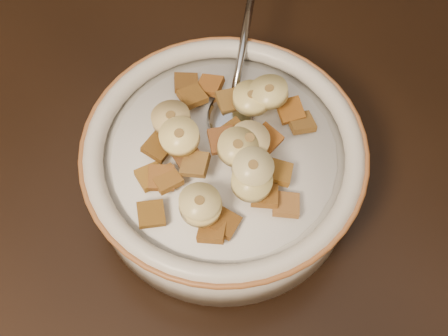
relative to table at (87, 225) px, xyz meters
The scene contains 39 objects.
table is the anchor object (origin of this frame).
cereal_bowl 0.13m from the table, 52.65° to the left, with size 0.22×0.22×0.05m, color #BAB7B2.
milk 0.14m from the table, 52.65° to the left, with size 0.18×0.18×0.00m, color white.
spoon 0.16m from the table, 65.77° to the left, with size 0.04×0.05×0.01m, color gray.
cereal_square_0 0.15m from the table, 78.71° to the left, with size 0.02×0.02×0.01m, color brown.
cereal_square_1 0.11m from the table, 40.24° to the left, with size 0.02×0.02×0.01m, color brown.
cereal_square_2 0.10m from the table, 43.15° to the left, with size 0.02×0.02×0.01m, color #885E1C.
cereal_square_3 0.12m from the table, 39.40° to the left, with size 0.02×0.02×0.01m, color brown.
cereal_square_4 0.15m from the table, 23.25° to the left, with size 0.02×0.02×0.01m, color brown.
cereal_square_5 0.17m from the table, 48.07° to the left, with size 0.02×0.02×0.01m, color #925518.
cereal_square_6 0.21m from the table, 55.96° to the left, with size 0.02×0.02×0.01m, color brown.
cereal_square_7 0.17m from the table, 47.79° to the left, with size 0.02×0.02×0.01m, color brown.
cereal_square_8 0.11m from the table, 61.32° to the left, with size 0.02×0.02×0.01m, color brown.
cereal_square_9 0.21m from the table, 59.62° to the left, with size 0.02×0.02×0.01m, color brown.
cereal_square_10 0.14m from the table, 44.76° to the left, with size 0.02×0.02×0.01m, color olive.
cereal_square_11 0.18m from the table, 50.80° to the left, with size 0.02×0.02×0.01m, color brown.
cereal_square_12 0.16m from the table, 51.59° to the left, with size 0.02×0.02×0.01m, color brown.
cereal_square_13 0.13m from the table, 48.57° to the left, with size 0.02×0.02×0.01m, color brown.
cereal_square_14 0.17m from the table, 33.72° to the left, with size 0.02×0.02×0.01m, color brown.
cereal_square_15 0.11m from the table, 16.61° to the left, with size 0.02×0.02×0.01m, color brown.
cereal_square_16 0.16m from the table, 79.14° to the left, with size 0.02×0.02×0.01m, color brown.
cereal_square_17 0.18m from the table, 40.99° to the left, with size 0.02×0.02×0.01m, color brown.
cereal_square_18 0.18m from the table, 51.14° to the left, with size 0.02×0.02×0.01m, color brown.
cereal_square_19 0.19m from the table, 32.34° to the left, with size 0.02×0.02×0.01m, color #975F30.
cereal_square_20 0.17m from the table, 53.45° to the left, with size 0.02×0.02×0.01m, color brown.
cereal_square_21 0.16m from the table, 46.59° to the left, with size 0.02×0.02×0.01m, color brown.
cereal_square_22 0.17m from the table, 69.34° to the left, with size 0.02×0.02×0.01m, color brown.
cereal_square_23 0.14m from the table, 19.11° to the left, with size 0.02×0.02×0.01m, color brown.
cereal_square_24 0.15m from the table, 85.87° to the left, with size 0.02×0.02×0.01m, color brown.
banana_slice_0 0.19m from the table, 64.53° to the left, with size 0.03×0.03×0.01m, color #FBDC80.
banana_slice_1 0.14m from the table, 24.42° to the left, with size 0.03×0.03×0.01m, color #E5DA8D.
banana_slice_2 0.18m from the table, 38.80° to the left, with size 0.03×0.03×0.01m, color #C8B986.
banana_slice_3 0.17m from the table, 46.40° to the left, with size 0.03×0.03×0.01m, color #DDC278.
banana_slice_4 0.14m from the table, 57.06° to the left, with size 0.03×0.03×0.01m, color #FFDF92.
banana_slice_5 0.20m from the table, 63.76° to the left, with size 0.03×0.03×0.01m, color #CBC188.
banana_slice_6 0.13m from the table, 71.04° to the left, with size 0.03×0.03×0.01m, color #E3BD6E.
banana_slice_7 0.17m from the table, 35.33° to the left, with size 0.03×0.03×0.01m, color #DAD079.
banana_slice_8 0.14m from the table, 24.82° to the left, with size 0.03×0.03×0.01m, color #D1C080.
banana_slice_9 0.18m from the table, 48.47° to the left, with size 0.03×0.03×0.01m, color #D0C087.
Camera 1 is at (0.23, -0.10, 1.24)m, focal length 50.00 mm.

